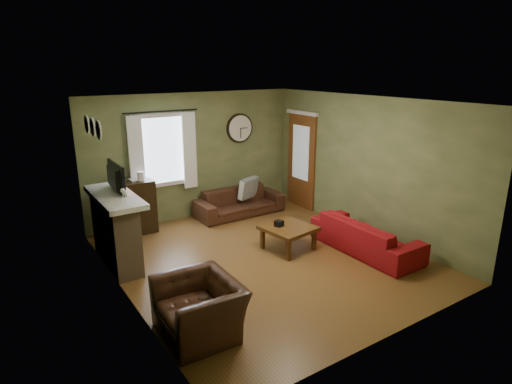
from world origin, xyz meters
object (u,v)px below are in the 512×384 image
bookshelf (132,208)px  sofa_brown (240,202)px  sofa_red (366,235)px  armchair (199,308)px  coffee_table (288,238)px

bookshelf → sofa_brown: bearing=-3.8°
bookshelf → sofa_red: bookshelf is taller
sofa_red → armchair: size_ratio=1.96×
sofa_red → coffee_table: (-1.07, 0.81, -0.08)m
bookshelf → armchair: bearing=-95.5°
sofa_brown → sofa_red: (0.83, -2.85, 0.01)m
bookshelf → sofa_red: 4.33m
bookshelf → sofa_brown: bookshelf is taller
armchair → bookshelf: bearing=176.0°
sofa_brown → sofa_red: 2.97m
sofa_brown → bookshelf: bearing=176.2°
sofa_red → armchair: (-3.46, -0.56, 0.04)m
sofa_brown → coffee_table: size_ratio=2.40×
sofa_brown → armchair: (-2.63, -3.41, 0.05)m
bookshelf → sofa_red: size_ratio=0.51×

